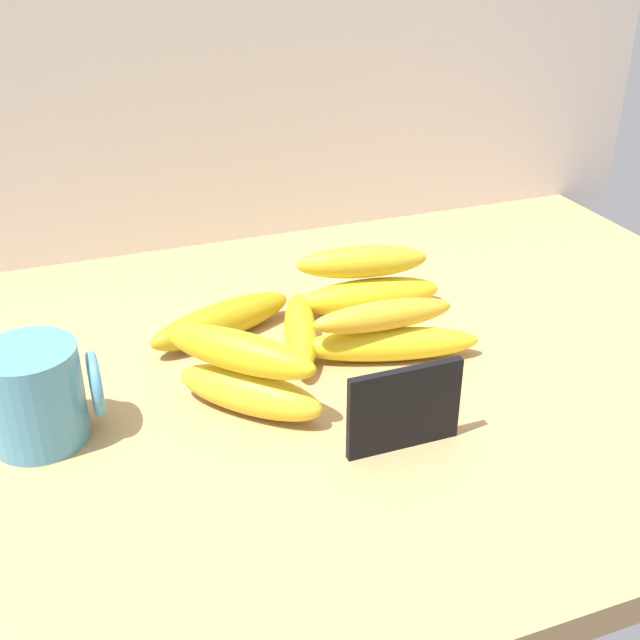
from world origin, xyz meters
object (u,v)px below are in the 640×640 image
object	(u,v)px
banana_0	(300,331)
banana_1	(249,392)
banana_5	(362,262)
banana_2	(389,344)
banana_4	(222,320)
banana_3	(370,296)
chalkboard_sign	(404,411)
coffee_mug	(37,395)
banana_6	(239,351)
banana_7	(383,316)

from	to	relation	value
banana_0	banana_1	size ratio (longest dim) A/B	1.13
banana_1	banana_5	world-z (taller)	banana_5
banana_2	banana_0	bearing A→B (deg)	141.90
banana_4	banana_3	bearing A→B (deg)	-1.08
banana_5	banana_4	bearing A→B (deg)	-177.00
chalkboard_sign	coffee_mug	size ratio (longest dim) A/B	1.06
chalkboard_sign	banana_4	xyz separation A→B (cm)	(-10.33, 25.93, -1.76)
chalkboard_sign	banana_5	distance (cm)	27.96
banana_3	banana_5	bearing A→B (deg)	115.72
banana_5	banana_6	distance (cm)	24.91
banana_4	banana_1	bearing A→B (deg)	-94.60
banana_2	chalkboard_sign	bearing A→B (deg)	-110.33
banana_4	banana_5	world-z (taller)	banana_5
banana_3	banana_5	world-z (taller)	banana_5
banana_1	banana_2	xyz separation A→B (cm)	(17.00, 4.24, -0.32)
coffee_mug	banana_1	distance (cm)	19.58
coffee_mug	banana_2	bearing A→B (deg)	2.55
banana_2	banana_5	size ratio (longest dim) A/B	1.25
coffee_mug	banana_7	bearing A→B (deg)	3.18
coffee_mug	banana_3	size ratio (longest dim) A/B	0.60
banana_0	banana_5	distance (cm)	12.45
banana_4	chalkboard_sign	bearing A→B (deg)	-68.28
banana_1	banana_3	distance (cm)	24.77
banana_0	banana_4	xyz separation A→B (cm)	(-7.72, 5.02, 0.30)
banana_3	banana_5	xyz separation A→B (cm)	(-0.61, 1.27, 4.13)
chalkboard_sign	banana_1	xyz separation A→B (cm)	(-11.58, 10.38, -1.66)
banana_6	banana_7	distance (cm)	17.26
banana_5	banana_2	bearing A→B (deg)	-99.01
banana_2	banana_7	distance (cm)	3.58
coffee_mug	banana_3	xyz separation A→B (cm)	(38.78, 12.58, -2.62)
banana_3	chalkboard_sign	bearing A→B (deg)	-107.30
coffee_mug	banana_7	xyz separation A→B (cm)	(35.51, 1.97, 0.57)
banana_3	banana_5	distance (cm)	4.36
coffee_mug	banana_2	size ratio (longest dim) A/B	0.52
banana_1	banana_3	world-z (taller)	same
banana_0	banana_2	bearing A→B (deg)	-38.10
banana_0	banana_2	distance (cm)	10.20
banana_6	banana_7	world-z (taller)	banana_6
chalkboard_sign	banana_2	xyz separation A→B (cm)	(5.42, 14.62, -1.98)
banana_0	banana_5	size ratio (longest dim) A/B	1.11
chalkboard_sign	banana_4	bearing A→B (deg)	111.72
banana_0	banana_3	xyz separation A→B (cm)	(10.58, 4.67, 0.36)
coffee_mug	banana_0	size ratio (longest dim) A/B	0.59
banana_2	coffee_mug	bearing A→B (deg)	-177.45
banana_5	banana_6	size ratio (longest dim) A/B	0.96
coffee_mug	banana_6	xyz separation A→B (cm)	(18.66, -1.63, 1.62)
coffee_mug	banana_5	xyz separation A→B (cm)	(38.17, 13.86, 1.51)
chalkboard_sign	banana_7	world-z (taller)	chalkboard_sign
banana_7	banana_5	bearing A→B (deg)	77.40
banana_7	banana_1	bearing A→B (deg)	-164.25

